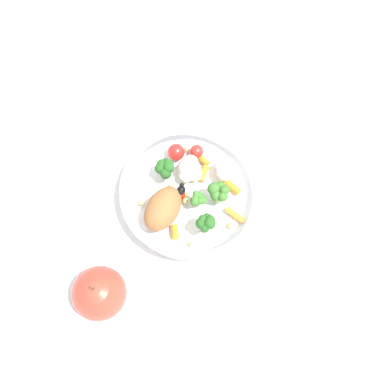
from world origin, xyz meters
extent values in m
plane|color=white|center=(0.00, 0.00, 0.00)|extent=(2.40, 2.40, 0.00)
cylinder|color=white|center=(-0.01, 0.01, 0.00)|extent=(0.23, 0.23, 0.01)
torus|color=white|center=(-0.01, 0.01, 0.04)|extent=(0.24, 0.24, 0.01)
ellipsoid|color=#935B33|center=(-0.05, 0.05, 0.03)|extent=(0.10, 0.08, 0.05)
cylinder|color=#8EB766|center=(-0.07, -0.02, 0.02)|extent=(0.01, 0.01, 0.03)
sphere|color=#23561E|center=(-0.06, -0.02, 0.05)|extent=(0.02, 0.02, 0.02)
sphere|color=#23561E|center=(-0.06, -0.02, 0.05)|extent=(0.02, 0.02, 0.02)
sphere|color=#23561E|center=(-0.07, -0.02, 0.05)|extent=(0.02, 0.02, 0.02)
sphere|color=#23561E|center=(-0.08, -0.02, 0.05)|extent=(0.02, 0.02, 0.02)
sphere|color=#23561E|center=(-0.07, -0.03, 0.05)|extent=(0.02, 0.02, 0.02)
sphere|color=#23561E|center=(-0.07, -0.03, 0.05)|extent=(0.02, 0.02, 0.02)
cylinder|color=#7FAD5B|center=(-0.01, -0.04, 0.02)|extent=(0.02, 0.02, 0.02)
sphere|color=#386B28|center=(0.00, -0.04, 0.04)|extent=(0.02, 0.02, 0.02)
sphere|color=#386B28|center=(-0.01, -0.03, 0.04)|extent=(0.02, 0.02, 0.02)
sphere|color=#386B28|center=(-0.02, -0.03, 0.04)|extent=(0.02, 0.02, 0.02)
sphere|color=#386B28|center=(-0.02, -0.04, 0.04)|extent=(0.02, 0.02, 0.02)
sphere|color=#386B28|center=(-0.01, -0.05, 0.05)|extent=(0.02, 0.02, 0.02)
cylinder|color=#7FAD5B|center=(-0.02, 0.00, 0.02)|extent=(0.01, 0.01, 0.02)
sphere|color=#386B28|center=(-0.02, 0.00, 0.04)|extent=(0.01, 0.01, 0.01)
sphere|color=#386B28|center=(-0.02, 0.00, 0.04)|extent=(0.01, 0.01, 0.01)
sphere|color=#386B28|center=(-0.02, 0.00, 0.04)|extent=(0.01, 0.01, 0.01)
sphere|color=#386B28|center=(-0.03, 0.00, 0.04)|extent=(0.02, 0.02, 0.02)
sphere|color=#386B28|center=(-0.03, 0.00, 0.04)|extent=(0.01, 0.01, 0.01)
sphere|color=#386B28|center=(-0.03, -0.01, 0.04)|extent=(0.01, 0.01, 0.01)
sphere|color=#386B28|center=(-0.03, -0.01, 0.03)|extent=(0.02, 0.02, 0.02)
sphere|color=#386B28|center=(-0.02, -0.01, 0.03)|extent=(0.02, 0.02, 0.02)
cylinder|color=#7FAD5B|center=(0.02, 0.06, 0.02)|extent=(0.02, 0.02, 0.02)
sphere|color=#23561E|center=(0.03, 0.06, 0.04)|extent=(0.02, 0.02, 0.02)
sphere|color=#23561E|center=(0.02, 0.07, 0.04)|extent=(0.02, 0.02, 0.02)
sphere|color=#23561E|center=(0.02, 0.07, 0.04)|extent=(0.02, 0.02, 0.02)
sphere|color=#23561E|center=(0.01, 0.06, 0.04)|extent=(0.02, 0.02, 0.02)
sphere|color=#23561E|center=(0.01, 0.06, 0.04)|extent=(0.02, 0.02, 0.02)
sphere|color=#23561E|center=(0.02, 0.05, 0.05)|extent=(0.02, 0.02, 0.02)
sphere|color=#23561E|center=(0.02, 0.05, 0.04)|extent=(0.02, 0.02, 0.02)
sphere|color=white|center=(0.05, -0.04, 0.02)|extent=(0.03, 0.03, 0.03)
sphere|color=white|center=(0.04, -0.03, 0.03)|extent=(0.02, 0.02, 0.02)
sphere|color=white|center=(0.03, -0.04, 0.03)|extent=(0.03, 0.03, 0.03)
sphere|color=white|center=(0.04, -0.04, 0.02)|extent=(0.02, 0.02, 0.02)
sphere|color=silver|center=(0.04, 0.02, 0.03)|extent=(0.03, 0.03, 0.03)
sphere|color=silver|center=(0.03, 0.02, 0.03)|extent=(0.03, 0.03, 0.03)
sphere|color=silver|center=(0.03, 0.02, 0.02)|extent=(0.02, 0.02, 0.02)
sphere|color=silver|center=(0.02, 0.02, 0.02)|extent=(0.02, 0.02, 0.02)
sphere|color=silver|center=(0.03, 0.01, 0.02)|extent=(0.03, 0.03, 0.03)
sphere|color=silver|center=(0.03, 0.02, 0.02)|extent=(0.03, 0.03, 0.03)
cube|color=yellow|center=(-0.02, 0.03, 0.01)|extent=(0.01, 0.02, 0.00)
cylinder|color=red|center=(-0.02, 0.03, 0.02)|extent=(0.01, 0.01, 0.02)
sphere|color=black|center=(-0.02, 0.03, 0.04)|extent=(0.01, 0.01, 0.01)
sphere|color=black|center=(-0.02, 0.03, 0.04)|extent=(0.01, 0.01, 0.01)
sphere|color=black|center=(-0.01, 0.03, 0.04)|extent=(0.01, 0.01, 0.01)
cylinder|color=orange|center=(-0.04, -0.07, 0.01)|extent=(0.03, 0.04, 0.01)
cylinder|color=orange|center=(-0.08, 0.03, 0.01)|extent=(0.03, 0.02, 0.01)
cylinder|color=orange|center=(0.06, 0.00, 0.01)|extent=(0.02, 0.03, 0.01)
cylinder|color=orange|center=(0.02, -0.06, 0.01)|extent=(0.03, 0.04, 0.01)
cylinder|color=orange|center=(0.03, -0.01, 0.01)|extent=(0.03, 0.02, 0.01)
sphere|color=red|center=(0.07, 0.01, 0.02)|extent=(0.02, 0.02, 0.02)
sphere|color=red|center=(0.06, 0.05, 0.02)|extent=(0.03, 0.03, 0.03)
sphere|color=tan|center=(0.08, 0.03, 0.01)|extent=(0.01, 0.01, 0.01)
sphere|color=tan|center=(-0.04, 0.09, 0.01)|extent=(0.01, 0.01, 0.01)
sphere|color=tan|center=(-0.10, -0.01, 0.01)|extent=(0.01, 0.01, 0.01)
sphere|color=tan|center=(0.00, 0.05, 0.01)|extent=(0.01, 0.01, 0.01)
sphere|color=tan|center=(-0.06, -0.06, 0.01)|extent=(0.01, 0.01, 0.01)
sphere|color=tan|center=(-0.02, 0.02, 0.01)|extent=(0.01, 0.01, 0.01)
sphere|color=#BC3828|center=(-0.20, 0.12, 0.04)|extent=(0.08, 0.08, 0.08)
cylinder|color=brown|center=(-0.20, 0.12, 0.09)|extent=(0.00, 0.00, 0.01)
camera|label=1|loc=(-0.26, -0.03, 0.65)|focal=37.19mm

